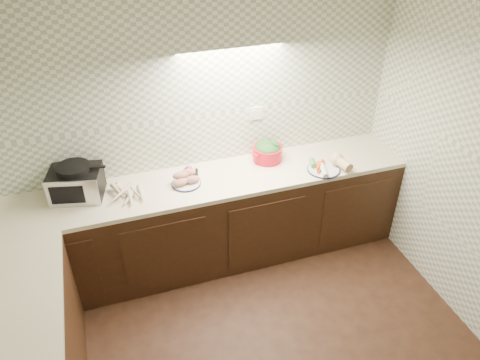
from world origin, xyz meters
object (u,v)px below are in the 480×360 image
object	(u,v)px
sweet_potato_plate	(185,179)
veg_plate	(330,164)
toaster_oven	(76,182)
parsnip_pile	(132,191)
dutch_oven	(268,151)
onion_bowl	(190,172)

from	to	relation	value
sweet_potato_plate	veg_plate	size ratio (longest dim) A/B	0.72
toaster_oven	veg_plate	distance (m)	2.16
toaster_oven	veg_plate	bearing A→B (deg)	5.91
veg_plate	parsnip_pile	bearing A→B (deg)	175.02
parsnip_pile	toaster_oven	bearing A→B (deg)	164.14
parsnip_pile	dutch_oven	size ratio (longest dim) A/B	1.22
sweet_potato_plate	dutch_oven	bearing A→B (deg)	10.34
sweet_potato_plate	onion_bowl	xyz separation A→B (m)	(0.07, 0.11, -0.01)
toaster_oven	dutch_oven	world-z (taller)	toaster_oven
onion_bowl	sweet_potato_plate	bearing A→B (deg)	-121.07
toaster_oven	onion_bowl	size ratio (longest dim) A/B	3.49
sweet_potato_plate	toaster_oven	bearing A→B (deg)	173.04
parsnip_pile	onion_bowl	xyz separation A→B (m)	(0.52, 0.13, 0.01)
parsnip_pile	onion_bowl	distance (m)	0.53
toaster_oven	dutch_oven	bearing A→B (deg)	14.44
sweet_potato_plate	onion_bowl	world-z (taller)	sweet_potato_plate
toaster_oven	parsnip_pile	bearing A→B (deg)	-2.79
veg_plate	onion_bowl	bearing A→B (deg)	167.12
parsnip_pile	dutch_oven	distance (m)	1.26
parsnip_pile	veg_plate	xyz separation A→B (m)	(1.72, -0.15, 0.02)
toaster_oven	dutch_oven	xyz separation A→B (m)	(1.67, 0.04, -0.04)
toaster_oven	veg_plate	xyz separation A→B (m)	(2.15, -0.27, -0.09)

